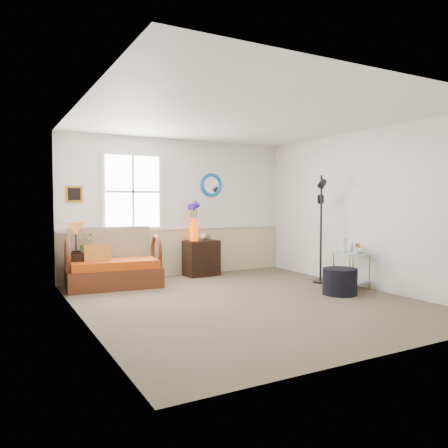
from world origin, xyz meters
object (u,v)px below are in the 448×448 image
lamp_stand (78,271)px  ottoman (340,281)px  loveseat (114,258)px  side_table (351,271)px  floor_lamp (321,229)px  cabinet (201,258)px

lamp_stand → ottoman: (3.44, -2.37, -0.09)m
loveseat → side_table: (3.35, -2.02, -0.19)m
lamp_stand → floor_lamp: 4.17m
loveseat → lamp_stand: loveseat is taller
loveseat → ottoman: size_ratio=2.88×
lamp_stand → side_table: size_ratio=0.99×
side_table → ottoman: side_table is taller
loveseat → cabinet: (1.76, 0.31, -0.15)m
loveseat → ottoman: loveseat is taller
ottoman → side_table: bearing=25.6°
side_table → ottoman: 0.51m
loveseat → side_table: bearing=-25.8°
ottoman → cabinet: bearing=113.9°
side_table → ottoman: size_ratio=1.14×
cabinet → side_table: bearing=-59.5°
lamp_stand → ottoman: lamp_stand is taller
ottoman → lamp_stand: bearing=145.5°
loveseat → side_table: size_ratio=2.53×
cabinet → ottoman: 2.79m
lamp_stand → cabinet: cabinet is taller
cabinet → side_table: size_ratio=1.14×
cabinet → side_table: (1.59, -2.33, -0.04)m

